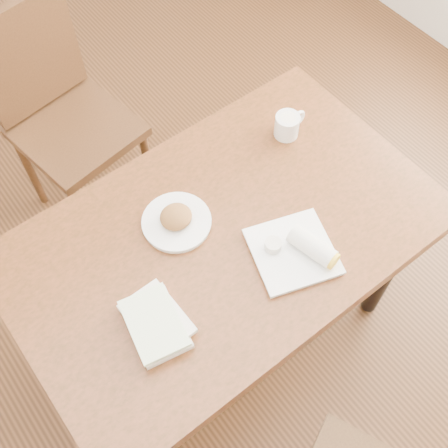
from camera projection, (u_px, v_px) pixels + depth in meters
ground at (224, 328)px, 2.28m from camera, size 4.00×5.00×0.01m
table at (224, 247)px, 1.71m from camera, size 1.27×0.78×0.75m
chair_far at (59, 107)px, 2.17m from camera, size 0.48×0.48×0.95m
plate_scone at (176, 220)px, 1.64m from camera, size 0.21×0.21×0.07m
coffee_mug at (288, 125)px, 1.80m from camera, size 0.12×0.08×0.08m
plate_burrito at (299, 250)px, 1.58m from camera, size 0.29×0.29×0.08m
book_stack at (156, 323)px, 1.47m from camera, size 0.17×0.22×0.05m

